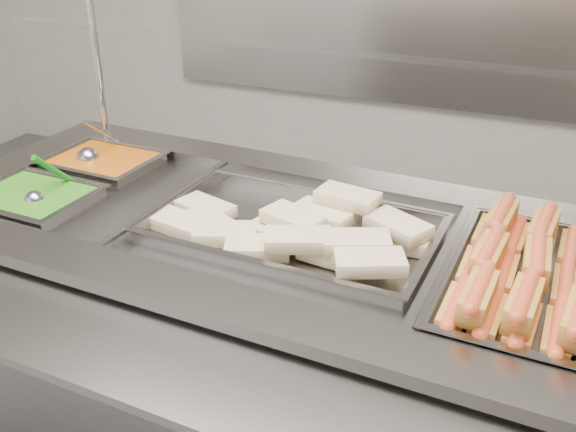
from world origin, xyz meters
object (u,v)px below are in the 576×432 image
at_px(pan_wraps, 292,235).
at_px(ladle, 89,157).
at_px(pan_hotdogs, 530,294).
at_px(serving_spoon, 38,195).
at_px(steam_counter, 272,363).
at_px(sneeze_guard, 307,55).

bearing_deg(pan_wraps, ladle, 167.93).
bearing_deg(pan_hotdogs, pan_wraps, 177.87).
bearing_deg(serving_spoon, pan_wraps, 10.39).
height_order(steam_counter, ladle, ladle).
relative_size(steam_counter, pan_hotdogs, 3.40).
height_order(sneeze_guard, ladle, sneeze_guard).
xyz_separation_m(pan_hotdogs, ladle, (-1.33, 0.18, 0.05)).
xyz_separation_m(pan_hotdogs, serving_spoon, (-1.26, -0.11, 0.05)).
distance_m(sneeze_guard, ladle, 0.79).
xyz_separation_m(steam_counter, pan_hotdogs, (0.63, -0.02, 0.42)).
bearing_deg(pan_wraps, steam_counter, 177.87).
height_order(pan_hotdogs, serving_spoon, serving_spoon).
bearing_deg(sneeze_guard, pan_hotdogs, -21.41).
relative_size(sneeze_guard, serving_spoon, 9.69).
height_order(steam_counter, serving_spoon, serving_spoon).
bearing_deg(pan_hotdogs, serving_spoon, -175.24).
bearing_deg(ladle, pan_wraps, -12.07).
bearing_deg(steam_counter, sneeze_guard, 87.87).
height_order(steam_counter, sneeze_guard, sneeze_guard).
bearing_deg(ladle, serving_spoon, -78.12).
distance_m(pan_hotdogs, serving_spoon, 1.27).
relative_size(sneeze_guard, pan_wraps, 2.39).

